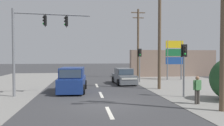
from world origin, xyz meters
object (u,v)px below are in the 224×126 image
object	(u,v)px
pedestrian_at_kerb	(197,88)
suv_oncoming_near	(73,80)
utility_pole_midground_right	(160,23)
pedestal_signal_far_median	(140,60)
utility_pole_foreground_right	(220,14)
pedestal_signal_right_kerb	(184,61)
traffic_signal_mast	(34,36)
sedan_oncoming_mid	(124,77)
utility_pole_background_right	(138,42)
shopping_plaza_sign	(174,54)

from	to	relation	value
pedestrian_at_kerb	suv_oncoming_near	bearing A→B (deg)	142.69
utility_pole_midground_right	pedestal_signal_far_median	size ratio (longest dim) A/B	2.97
utility_pole_foreground_right	utility_pole_midground_right	size ratio (longest dim) A/B	0.85
pedestal_signal_right_kerb	pedestal_signal_far_median	size ratio (longest dim) A/B	1.00
utility_pole_foreground_right	traffic_signal_mast	xyz separation A→B (m)	(-10.12, 5.65, -0.67)
suv_oncoming_near	sedan_oncoming_mid	distance (m)	6.45
utility_pole_foreground_right	traffic_signal_mast	size ratio (longest dim) A/B	1.49
utility_pole_foreground_right	sedan_oncoming_mid	bearing A→B (deg)	103.25
utility_pole_midground_right	utility_pole_background_right	xyz separation A→B (m)	(0.62, 9.56, -0.93)
utility_pole_background_right	pedestal_signal_right_kerb	world-z (taller)	utility_pole_background_right
utility_pole_background_right	sedan_oncoming_mid	world-z (taller)	utility_pole_background_right
utility_pole_foreground_right	sedan_oncoming_mid	world-z (taller)	utility_pole_foreground_right
pedestal_signal_right_kerb	shopping_plaza_sign	distance (m)	11.09
pedestrian_at_kerb	traffic_signal_mast	bearing A→B (deg)	157.83
utility_pole_foreground_right	pedestrian_at_kerb	world-z (taller)	utility_pole_foreground_right
utility_pole_background_right	pedestrian_at_kerb	xyz separation A→B (m)	(-0.48, -15.46, -3.68)
utility_pole_foreground_right	utility_pole_midground_right	xyz separation A→B (m)	(-0.40, 7.53, 0.71)
utility_pole_foreground_right	utility_pole_background_right	bearing A→B (deg)	89.28
utility_pole_background_right	traffic_signal_mast	bearing A→B (deg)	-132.06
traffic_signal_mast	sedan_oncoming_mid	world-z (taller)	traffic_signal_mast
suv_oncoming_near	pedestrian_at_kerb	world-z (taller)	suv_oncoming_near
shopping_plaza_sign	suv_oncoming_near	distance (m)	13.55
suv_oncoming_near	sedan_oncoming_mid	world-z (taller)	suv_oncoming_near
pedestal_signal_far_median	sedan_oncoming_mid	distance (m)	2.69
utility_pole_background_right	suv_oncoming_near	bearing A→B (deg)	-128.11
pedestal_signal_far_median	pedestal_signal_right_kerb	bearing A→B (deg)	-84.50
utility_pole_midground_right	shopping_plaza_sign	bearing A→B (deg)	57.64
shopping_plaza_sign	suv_oncoming_near	xyz separation A→B (m)	(-11.39, -7.03, -2.10)
utility_pole_foreground_right	utility_pole_background_right	xyz separation A→B (m)	(0.21, 17.09, -0.22)
utility_pole_foreground_right	shopping_plaza_sign	world-z (taller)	utility_pole_foreground_right
utility_pole_background_right	traffic_signal_mast	world-z (taller)	utility_pole_background_right
suv_oncoming_near	traffic_signal_mast	bearing A→B (deg)	-148.94
pedestal_signal_right_kerb	pedestrian_at_kerb	xyz separation A→B (m)	(-0.25, -2.20, -1.49)
utility_pole_foreground_right	shopping_plaza_sign	xyz separation A→B (m)	(3.83, 14.22, -1.84)
pedestal_signal_far_median	shopping_plaza_sign	xyz separation A→B (m)	(4.67, 1.89, 0.57)
utility_pole_midground_right	sedan_oncoming_mid	size ratio (longest dim) A/B	2.45
utility_pole_background_right	shopping_plaza_sign	bearing A→B (deg)	-38.47
utility_pole_midground_right	utility_pole_background_right	world-z (taller)	utility_pole_midground_right
utility_pole_foreground_right	pedestal_signal_far_median	bearing A→B (deg)	93.86
traffic_signal_mast	suv_oncoming_near	distance (m)	4.43
utility_pole_background_right	sedan_oncoming_mid	bearing A→B (deg)	-117.12
utility_pole_midground_right	suv_oncoming_near	xyz separation A→B (m)	(-7.15, -0.34, -4.65)
utility_pole_background_right	pedestal_signal_right_kerb	distance (m)	13.45
suv_oncoming_near	utility_pole_midground_right	bearing A→B (deg)	2.75
utility_pole_foreground_right	pedestal_signal_far_median	xyz separation A→B (m)	(-0.83, 12.33, -2.40)
pedestal_signal_far_median	utility_pole_background_right	bearing A→B (deg)	77.61
utility_pole_midground_right	pedestal_signal_right_kerb	distance (m)	4.85
shopping_plaza_sign	pedestrian_at_kerb	world-z (taller)	shopping_plaza_sign
traffic_signal_mast	pedestal_signal_far_median	distance (m)	11.57
utility_pole_midground_right	pedestal_signal_right_kerb	world-z (taller)	utility_pole_midground_right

